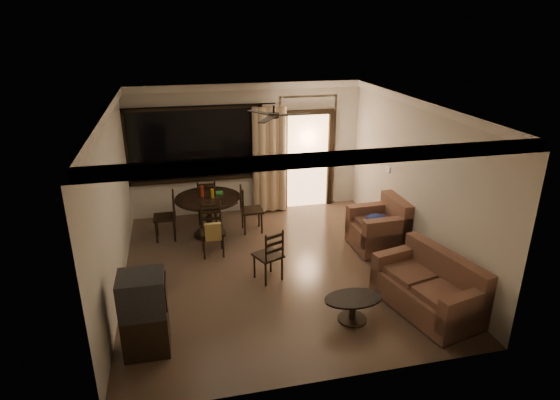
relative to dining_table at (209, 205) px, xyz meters
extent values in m
plane|color=#7F6651|center=(0.96, -1.63, -0.63)|extent=(5.50, 5.50, 0.00)
plane|color=beige|center=(0.96, 1.12, 0.77)|extent=(5.00, 0.00, 5.00)
plane|color=beige|center=(0.96, -4.38, 0.77)|extent=(5.00, 0.00, 5.00)
plane|color=beige|center=(-1.54, -1.63, 0.77)|extent=(0.00, 5.50, 5.50)
plane|color=beige|center=(3.46, -1.63, 0.77)|extent=(0.00, 5.50, 5.50)
plane|color=white|center=(0.96, -1.63, 2.17)|extent=(5.50, 5.50, 0.00)
cube|color=black|center=(-0.14, 1.09, 0.95)|extent=(2.70, 0.04, 1.45)
cylinder|color=black|center=(-0.04, 1.00, 1.75)|extent=(3.20, 0.03, 0.03)
cube|color=#FFC684|center=(2.31, 1.08, 0.42)|extent=(0.91, 0.03, 2.08)
cube|color=white|center=(3.45, -0.58, 0.67)|extent=(0.02, 0.18, 0.12)
cylinder|color=black|center=(0.96, -1.63, 2.11)|extent=(0.03, 0.03, 0.12)
cylinder|color=black|center=(0.96, -1.63, 2.02)|extent=(0.16, 0.16, 0.08)
cylinder|color=black|center=(0.00, 0.00, 0.15)|extent=(1.27, 1.27, 0.04)
cylinder|color=black|center=(0.00, 0.00, -0.23)|extent=(0.13, 0.13, 0.74)
cylinder|color=black|center=(0.00, 0.00, -0.61)|extent=(0.64, 0.64, 0.03)
cylinder|color=maroon|center=(-0.11, 0.05, 0.28)|extent=(0.06, 0.06, 0.22)
cylinder|color=#B37C13|center=(0.08, -0.06, 0.26)|extent=(0.06, 0.06, 0.18)
cube|color=#257D2C|center=(0.23, 0.12, 0.19)|extent=(0.14, 0.10, 0.05)
cube|color=black|center=(-0.85, 0.01, -0.18)|extent=(0.43, 0.43, 0.04)
cube|color=black|center=(0.85, -0.01, -0.18)|extent=(0.43, 0.43, 0.04)
cube|color=black|center=(-0.01, -0.85, -0.18)|extent=(0.43, 0.43, 0.04)
cube|color=tan|center=(-0.02, -1.08, -0.08)|extent=(0.28, 0.08, 0.32)
cube|color=black|center=(0.01, 0.67, -0.18)|extent=(0.43, 0.43, 0.04)
cube|color=black|center=(-1.09, -3.32, -0.34)|extent=(0.57, 0.52, 0.58)
cube|color=black|center=(-1.09, -3.32, 0.21)|extent=(0.57, 0.52, 0.52)
cube|color=black|center=(-0.80, -3.32, 0.21)|extent=(0.02, 0.41, 0.35)
cube|color=#4D3023|center=(2.87, -3.31, -0.41)|extent=(1.18, 1.73, 0.40)
cube|color=#4D3023|center=(3.18, -3.24, -0.08)|extent=(0.56, 1.59, 0.64)
cube|color=#4D3023|center=(3.03, -4.00, -0.21)|extent=(0.86, 0.37, 0.49)
cube|color=#4D3023|center=(2.70, -2.63, -0.21)|extent=(0.86, 0.37, 0.49)
cube|color=#4D3023|center=(2.82, -3.32, -0.18)|extent=(0.90, 1.49, 0.12)
cube|color=#4D3023|center=(3.01, -1.27, -0.39)|extent=(0.96, 0.96, 0.44)
cube|color=#4D3023|center=(3.36, -1.25, -0.03)|extent=(0.25, 0.93, 0.71)
cube|color=#4D3023|center=(3.02, -1.63, -0.17)|extent=(0.93, 0.23, 0.55)
cube|color=#4D3023|center=(3.00, -0.90, -0.17)|extent=(0.93, 0.23, 0.55)
cube|color=#4D3023|center=(2.96, -1.27, -0.14)|extent=(0.68, 0.73, 0.13)
ellipsoid|color=navy|center=(2.96, -1.27, -0.02)|extent=(0.39, 0.33, 0.12)
ellipsoid|color=black|center=(1.73, -3.31, -0.27)|extent=(0.84, 0.51, 0.03)
cylinder|color=black|center=(1.73, -3.31, -0.45)|extent=(0.09, 0.09, 0.34)
cylinder|color=black|center=(1.73, -3.31, -0.61)|extent=(0.41, 0.41, 0.03)
cube|color=black|center=(0.79, -1.93, -0.20)|extent=(0.53, 0.53, 0.04)
camera|label=1|loc=(-0.53, -8.55, 3.39)|focal=30.00mm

